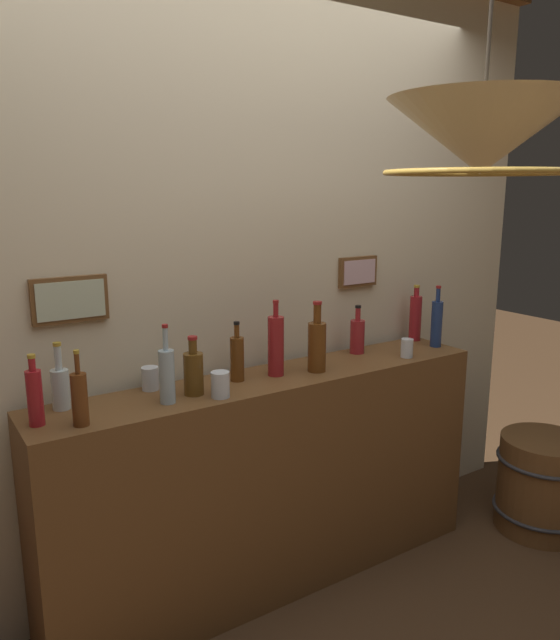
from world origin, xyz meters
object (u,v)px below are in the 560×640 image
(wooden_barrel, at_px, (542,484))
(liquor_bottle_sherry, at_px, (194,372))
(liquor_bottle_vermouth, at_px, (60,386))
(glass_tumbler_rocks, at_px, (150,378))
(liquor_bottle_mezcal, at_px, (317,345))
(liquor_bottle_rum, at_px, (437,323))
(glass_tumbler_highball, at_px, (220,385))
(pendant_lamp, at_px, (482,138))
(liquor_bottle_gin, at_px, (237,358))
(liquor_bottle_whiskey, at_px, (357,335))
(glass_tumbler_shot, at_px, (407,348))
(liquor_bottle_bourbon, at_px, (276,345))
(liquor_bottle_brandy, at_px, (167,375))
(liquor_bottle_tequila, at_px, (80,398))
(liquor_bottle_rye, at_px, (415,317))
(liquor_bottle_amaro, at_px, (35,396))

(wooden_barrel, bearing_deg, liquor_bottle_sherry, 168.04)
(liquor_bottle_vermouth, relative_size, glass_tumbler_rocks, 2.69)
(liquor_bottle_mezcal, bearing_deg, liquor_bottle_rum, 0.59)
(liquor_bottle_mezcal, relative_size, glass_tumbler_highball, 3.10)
(pendant_lamp, bearing_deg, wooden_barrel, 19.00)
(liquor_bottle_rum, height_order, liquor_bottle_gin, liquor_bottle_rum)
(liquor_bottle_whiskey, distance_m, glass_tumbler_highball, 0.85)
(liquor_bottle_sherry, xyz_separation_m, liquor_bottle_rum, (1.30, -0.01, 0.03))
(liquor_bottle_gin, distance_m, glass_tumbler_shot, 0.84)
(glass_tumbler_highball, xyz_separation_m, wooden_barrel, (1.67, -0.29, -0.76))
(liquor_bottle_mezcal, height_order, glass_tumbler_highball, liquor_bottle_mezcal)
(liquor_bottle_bourbon, relative_size, liquor_bottle_mezcal, 1.05)
(liquor_bottle_brandy, relative_size, glass_tumbler_highball, 3.01)
(liquor_bottle_sherry, distance_m, liquor_bottle_gin, 0.23)
(liquor_bottle_bourbon, xyz_separation_m, liquor_bottle_sherry, (-0.39, -0.03, -0.04))
(liquor_bottle_gin, relative_size, liquor_bottle_tequila, 0.95)
(liquor_bottle_vermouth, height_order, glass_tumbler_rocks, liquor_bottle_vermouth)
(liquor_bottle_tequila, height_order, liquor_bottle_whiskey, liquor_bottle_tequila)
(liquor_bottle_brandy, relative_size, glass_tumbler_rocks, 3.25)
(glass_tumbler_rocks, relative_size, pendant_lamp, 0.15)
(liquor_bottle_tequila, relative_size, glass_tumbler_rocks, 2.85)
(liquor_bottle_rum, bearing_deg, liquor_bottle_bourbon, 177.49)
(wooden_barrel, bearing_deg, glass_tumbler_highball, 170.27)
(liquor_bottle_sherry, relative_size, liquor_bottle_brandy, 0.77)
(liquor_bottle_brandy, bearing_deg, liquor_bottle_rye, 6.91)
(liquor_bottle_rum, distance_m, liquor_bottle_mezcal, 0.73)
(liquor_bottle_rye, bearing_deg, glass_tumbler_rocks, 179.95)
(liquor_bottle_gin, relative_size, liquor_bottle_whiskey, 1.07)
(glass_tumbler_rocks, bearing_deg, liquor_bottle_gin, -14.31)
(liquor_bottle_vermouth, xyz_separation_m, liquor_bottle_tequila, (0.02, -0.19, 0.01))
(liquor_bottle_whiskey, bearing_deg, liquor_bottle_rum, -16.55)
(liquor_bottle_brandy, bearing_deg, liquor_bottle_amaro, 175.20)
(liquor_bottle_rye, relative_size, glass_tumbler_rocks, 3.16)
(liquor_bottle_brandy, bearing_deg, liquor_bottle_vermouth, 156.48)
(liquor_bottle_vermouth, height_order, pendant_lamp, pendant_lamp)
(liquor_bottle_tequila, relative_size, liquor_bottle_rye, 0.90)
(liquor_bottle_rum, height_order, glass_tumbler_rocks, liquor_bottle_rum)
(liquor_bottle_brandy, distance_m, glass_tumbler_shot, 1.17)
(liquor_bottle_rum, relative_size, liquor_bottle_tequila, 1.18)
(liquor_bottle_mezcal, height_order, glass_tumbler_shot, liquor_bottle_mezcal)
(liquor_bottle_sherry, relative_size, glass_tumbler_rocks, 2.51)
(glass_tumbler_highball, distance_m, pendant_lamp, 1.23)
(liquor_bottle_bourbon, relative_size, liquor_bottle_whiskey, 1.39)
(glass_tumbler_highball, distance_m, wooden_barrel, 1.86)
(liquor_bottle_bourbon, relative_size, liquor_bottle_amaro, 1.32)
(liquor_bottle_brandy, bearing_deg, liquor_bottle_tequila, -172.38)
(liquor_bottle_whiskey, bearing_deg, liquor_bottle_brandy, -171.95)
(liquor_bottle_bourbon, distance_m, glass_tumbler_highball, 0.35)
(liquor_bottle_bourbon, bearing_deg, liquor_bottle_whiskey, 8.90)
(glass_tumbler_rocks, bearing_deg, liquor_bottle_rye, -0.05)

